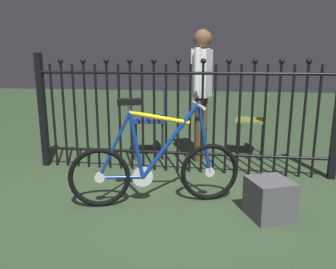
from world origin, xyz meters
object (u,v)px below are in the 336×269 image
at_px(chair_olive, 257,118).
at_px(chair_navy, 155,114).
at_px(bicycle, 156,168).
at_px(person_visitor, 202,85).
at_px(display_crate, 269,199).

bearing_deg(chair_olive, chair_navy, -172.45).
bearing_deg(chair_navy, bicycle, -79.70).
relative_size(chair_navy, person_visitor, 0.58).
height_order(chair_olive, person_visitor, person_visitor).
xyz_separation_m(chair_olive, person_visitor, (-0.70, -0.25, 0.42)).
bearing_deg(chair_olive, bicycle, -122.62).
distance_m(chair_navy, chair_olive, 1.29).
distance_m(bicycle, chair_navy, 1.47).
distance_m(bicycle, display_crate, 0.97).
xyz_separation_m(chair_olive, display_crate, (-0.08, -1.73, -0.35)).
relative_size(chair_olive, person_visitor, 0.51).
xyz_separation_m(chair_navy, person_visitor, (0.58, -0.08, 0.38)).
relative_size(person_visitor, display_crate, 4.99).
distance_m(chair_navy, person_visitor, 0.70).
xyz_separation_m(bicycle, person_visitor, (0.32, 1.35, 0.61)).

